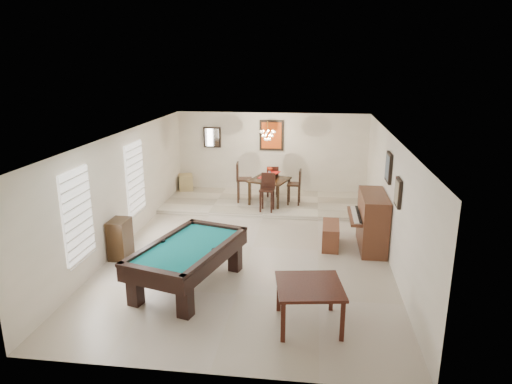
% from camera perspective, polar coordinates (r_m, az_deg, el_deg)
% --- Properties ---
extents(ground_plane, '(6.00, 9.00, 0.02)m').
position_cam_1_polar(ground_plane, '(10.62, -0.41, -6.92)').
color(ground_plane, beige).
extents(wall_back, '(6.00, 0.04, 2.60)m').
position_cam_1_polar(wall_back, '(14.53, 1.95, 4.78)').
color(wall_back, silver).
rests_on(wall_back, ground_plane).
extents(wall_front, '(6.00, 0.04, 2.60)m').
position_cam_1_polar(wall_front, '(6.05, -6.24, -11.92)').
color(wall_front, silver).
rests_on(wall_front, ground_plane).
extents(wall_left, '(0.04, 9.00, 2.60)m').
position_cam_1_polar(wall_left, '(10.97, -16.15, 0.44)').
color(wall_left, silver).
rests_on(wall_left, ground_plane).
extents(wall_right, '(0.04, 9.00, 2.60)m').
position_cam_1_polar(wall_right, '(10.23, 16.46, -0.70)').
color(wall_right, silver).
rests_on(wall_right, ground_plane).
extents(ceiling, '(6.00, 9.00, 0.04)m').
position_cam_1_polar(ceiling, '(9.90, -0.44, 7.14)').
color(ceiling, white).
rests_on(ceiling, wall_back).
extents(dining_step, '(6.00, 2.50, 0.12)m').
position_cam_1_polar(dining_step, '(13.63, 1.41, -1.36)').
color(dining_step, beige).
rests_on(dining_step, ground_plane).
extents(window_left_front, '(0.06, 1.00, 1.70)m').
position_cam_1_polar(window_left_front, '(9.05, -21.42, -2.67)').
color(window_left_front, white).
rests_on(window_left_front, wall_left).
extents(window_left_rear, '(0.06, 1.00, 1.70)m').
position_cam_1_polar(window_left_rear, '(11.47, -14.89, 1.72)').
color(window_left_rear, white).
rests_on(window_left_rear, wall_left).
extents(pool_table, '(1.93, 2.71, 0.81)m').
position_cam_1_polar(pool_table, '(8.81, -8.41, -9.16)').
color(pool_table, black).
rests_on(pool_table, ground_plane).
extents(square_table, '(1.18, 1.18, 0.72)m').
position_cam_1_polar(square_table, '(7.60, 6.62, -13.84)').
color(square_table, black).
rests_on(square_table, ground_plane).
extents(upright_piano, '(0.85, 1.53, 1.27)m').
position_cam_1_polar(upright_piano, '(10.68, 13.55, -3.54)').
color(upright_piano, brown).
rests_on(upright_piano, ground_plane).
extents(piano_bench, '(0.40, 0.98, 0.54)m').
position_cam_1_polar(piano_bench, '(10.70, 9.30, -5.35)').
color(piano_bench, brown).
rests_on(piano_bench, ground_plane).
extents(apothecary_chest, '(0.38, 0.57, 0.86)m').
position_cam_1_polar(apothecary_chest, '(10.35, -16.64, -5.62)').
color(apothecary_chest, black).
rests_on(apothecary_chest, ground_plane).
extents(dining_table, '(1.27, 1.27, 0.84)m').
position_cam_1_polar(dining_table, '(13.33, 1.69, 0.39)').
color(dining_table, black).
rests_on(dining_table, dining_step).
extents(flower_vase, '(0.17, 0.17, 0.24)m').
position_cam_1_polar(flower_vase, '(13.19, 1.71, 2.66)').
color(flower_vase, '#A4280E').
rests_on(flower_vase, dining_table).
extents(dining_chair_south, '(0.42, 0.42, 1.04)m').
position_cam_1_polar(dining_chair_south, '(12.57, 1.39, -0.09)').
color(dining_chair_south, black).
rests_on(dining_chair_south, dining_step).
extents(dining_chair_north, '(0.40, 0.40, 0.96)m').
position_cam_1_polar(dining_chair_north, '(14.01, 2.06, 1.41)').
color(dining_chair_north, black).
rests_on(dining_chair_north, dining_step).
extents(dining_chair_west, '(0.47, 0.47, 1.17)m').
position_cam_1_polar(dining_chair_west, '(13.41, -1.48, 1.22)').
color(dining_chair_west, black).
rests_on(dining_chair_west, dining_step).
extents(dining_chair_east, '(0.40, 0.40, 1.03)m').
position_cam_1_polar(dining_chair_east, '(13.22, 4.77, 0.63)').
color(dining_chair_east, black).
rests_on(dining_chair_east, dining_step).
extents(corner_bench, '(0.57, 0.64, 0.48)m').
position_cam_1_polar(corner_bench, '(14.93, -8.76, 1.22)').
color(corner_bench, tan).
rests_on(corner_bench, dining_step).
extents(chandelier, '(0.44, 0.44, 0.60)m').
position_cam_1_polar(chandelier, '(13.10, 1.45, 7.55)').
color(chandelier, '#FFE5B2').
rests_on(chandelier, ceiling).
extents(back_painting, '(0.75, 0.06, 0.95)m').
position_cam_1_polar(back_painting, '(14.38, 1.96, 7.09)').
color(back_painting, '#D84C14').
rests_on(back_painting, wall_back).
extents(back_mirror, '(0.55, 0.06, 0.65)m').
position_cam_1_polar(back_mirror, '(14.69, -5.50, 6.83)').
color(back_mirror, white).
rests_on(back_mirror, wall_back).
extents(right_picture_upper, '(0.06, 0.55, 0.65)m').
position_cam_1_polar(right_picture_upper, '(10.37, 16.26, 2.96)').
color(right_picture_upper, slate).
rests_on(right_picture_upper, wall_right).
extents(right_picture_lower, '(0.06, 0.45, 0.55)m').
position_cam_1_polar(right_picture_lower, '(9.17, 17.35, -0.07)').
color(right_picture_lower, gray).
rests_on(right_picture_lower, wall_right).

